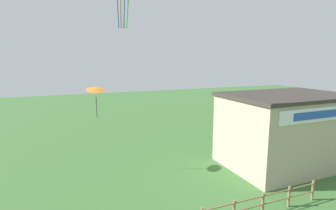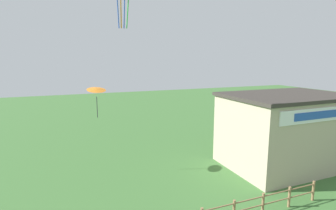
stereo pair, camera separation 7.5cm
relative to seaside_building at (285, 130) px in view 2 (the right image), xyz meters
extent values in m
cylinder|color=olive|center=(-6.18, -4.70, -2.18)|extent=(0.14, 0.14, 1.18)
cylinder|color=olive|center=(-4.35, -4.70, -2.18)|extent=(0.14, 0.14, 1.18)
cylinder|color=olive|center=(-2.53, -4.70, -2.18)|extent=(0.14, 0.14, 1.18)
cube|color=#B7A88E|center=(0.00, 0.01, -0.13)|extent=(8.88, 6.02, 5.27)
cube|color=#38332D|center=(0.00, 0.01, 2.62)|extent=(9.18, 6.32, 0.24)
cube|color=white|center=(0.00, -3.04, 1.80)|extent=(7.55, 0.08, 0.90)
cube|color=#234CAD|center=(0.00, -3.09, 1.80)|extent=(5.33, 0.04, 0.49)
cylinder|color=blue|center=(-12.73, -0.96, 7.89)|extent=(0.20, 0.34, 2.13)
cylinder|color=orange|center=(-12.57, -0.99, 7.89)|extent=(0.11, 0.36, 2.13)
cylinder|color=blue|center=(-12.40, -1.00, 7.89)|extent=(0.11, 0.36, 2.13)
cylinder|color=green|center=(-12.22, -1.00, 7.89)|extent=(0.20, 0.34, 2.13)
cone|color=orange|center=(-13.36, 4.08, 3.24)|extent=(1.50, 1.49, 0.38)
cylinder|color=#333338|center=(-13.36, 4.08, 1.97)|extent=(0.05, 0.05, 1.49)
camera|label=1|loc=(-15.59, -14.49, 5.26)|focal=28.00mm
camera|label=2|loc=(-15.52, -14.52, 5.26)|focal=28.00mm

